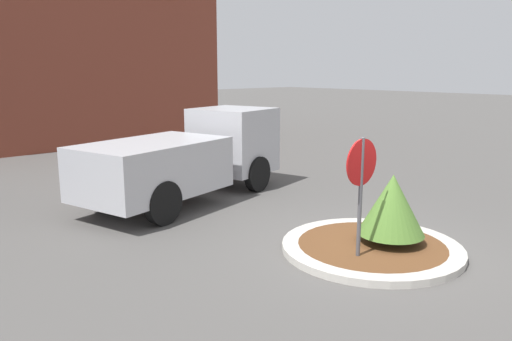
# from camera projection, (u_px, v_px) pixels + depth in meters

# --- Properties ---
(ground_plane) EXTENTS (120.00, 120.00, 0.00)m
(ground_plane) POSITION_uv_depth(u_px,v_px,m) (371.00, 251.00, 9.17)
(ground_plane) COLOR #514F4C
(traffic_island) EXTENTS (3.28, 3.28, 0.13)m
(traffic_island) POSITION_uv_depth(u_px,v_px,m) (371.00, 248.00, 9.15)
(traffic_island) COLOR #BCB7AD
(traffic_island) RESTS_ON ground_plane
(stop_sign) EXTENTS (0.79, 0.07, 2.18)m
(stop_sign) POSITION_uv_depth(u_px,v_px,m) (361.00, 177.00, 8.31)
(stop_sign) COLOR #4C4C51
(stop_sign) RESTS_ON ground_plane
(island_shrub) EXTENTS (1.22, 1.22, 1.29)m
(island_shrub) POSITION_uv_depth(u_px,v_px,m) (392.00, 204.00, 9.08)
(island_shrub) COLOR brown
(island_shrub) RESTS_ON traffic_island
(utility_truck) EXTENTS (6.13, 3.33, 2.21)m
(utility_truck) POSITION_uv_depth(u_px,v_px,m) (191.00, 156.00, 12.63)
(utility_truck) COLOR #B2B2B7
(utility_truck) RESTS_ON ground_plane
(storefront_building) EXTENTS (15.59, 6.07, 7.70)m
(storefront_building) POSITION_uv_depth(u_px,v_px,m) (34.00, 56.00, 21.79)
(storefront_building) COLOR brown
(storefront_building) RESTS_ON ground_plane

